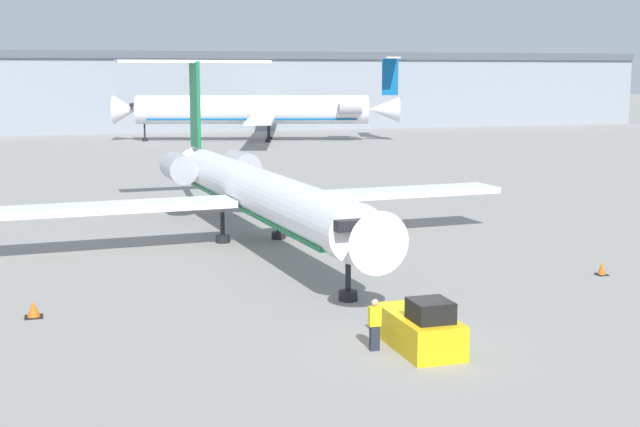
{
  "coord_description": "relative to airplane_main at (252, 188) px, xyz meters",
  "views": [
    {
      "loc": [
        -11.88,
        -26.87,
        9.36
      ],
      "look_at": [
        0.0,
        11.55,
        2.94
      ],
      "focal_mm": 50.0,
      "sensor_mm": 36.0,
      "label": 1
    }
  ],
  "objects": [
    {
      "name": "terminal_building",
      "position": [
        1.07,
        99.26,
        3.28
      ],
      "size": [
        180.0,
        16.8,
        12.54
      ],
      "color": "#8C939E",
      "rests_on": "ground"
    },
    {
      "name": "ground_plane",
      "position": [
        1.07,
        -20.74,
        -3.02
      ],
      "size": [
        600.0,
        600.0,
        0.0
      ],
      "primitive_type": "plane",
      "color": "gray"
    },
    {
      "name": "worker_near_tug",
      "position": [
        -0.44,
        -20.34,
        -2.08
      ],
      "size": [
        0.4,
        0.25,
        1.79
      ],
      "color": "#232838",
      "rests_on": "ground"
    },
    {
      "name": "airplane_main",
      "position": [
        0.0,
        0.0,
        0.0
      ],
      "size": [
        29.99,
        31.63,
        10.14
      ],
      "color": "white",
      "rests_on": "ground"
    },
    {
      "name": "traffic_cone_right",
      "position": [
        13.68,
        -12.84,
        -2.71
      ],
      "size": [
        0.51,
        0.51,
        0.66
      ],
      "color": "black",
      "rests_on": "ground"
    },
    {
      "name": "airplane_parked_far_right",
      "position": [
        17.26,
        71.25,
        1.22
      ],
      "size": [
        38.72,
        37.23,
        11.3
      ],
      "color": "white",
      "rests_on": "ground"
    },
    {
      "name": "pushback_tug",
      "position": [
        1.12,
        -20.59,
        -2.31
      ],
      "size": [
        1.83,
        3.94,
        1.9
      ],
      "color": "yellow",
      "rests_on": "ground"
    },
    {
      "name": "traffic_cone_left",
      "position": [
        -11.54,
        -12.6,
        -2.71
      ],
      "size": [
        0.69,
        0.69,
        0.65
      ],
      "color": "black",
      "rests_on": "ground"
    }
  ]
}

